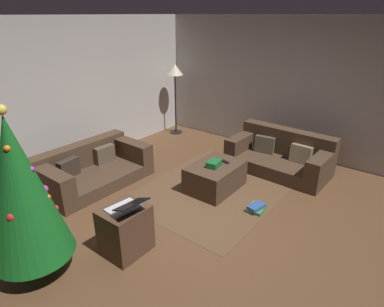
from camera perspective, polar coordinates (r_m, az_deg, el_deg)
The scene contains 14 objects.
ground_plane at distance 4.46m, azimuth 2.36°, elevation -12.68°, with size 6.40×6.40×0.00m, color brown.
rear_partition at distance 6.13m, azimuth -22.42°, elevation 9.17°, with size 6.40×0.12×2.60m, color #BCB7B2.
corner_partition at distance 6.57m, azimuth 18.94°, elevation 10.54°, with size 0.12×6.40×2.60m, color #B5B0AB.
couch_left at distance 5.67m, azimuth -17.24°, elevation -2.52°, with size 1.77×1.01×0.62m.
couch_right at distance 6.05m, azimuth 15.27°, elevation -0.36°, with size 0.95×1.77×0.71m.
ottoman at distance 5.24m, azimuth 4.08°, elevation -4.08°, with size 0.92×0.65×0.42m, color #473323.
gift_box at distance 5.07m, azimuth 3.87°, elevation -1.79°, with size 0.25×0.17×0.09m, color #19662D.
tv_remote at distance 5.25m, azimuth 5.78°, elevation -1.41°, with size 0.05×0.16×0.02m, color black.
christmas_tree at distance 3.65m, azimuth -27.87°, elevation -5.68°, with size 0.85×0.85×1.89m.
side_table at distance 3.98m, azimuth -11.58°, elevation -13.01°, with size 0.52×0.44×0.59m, color #4C3323.
laptop at distance 3.74m, azimuth -11.45°, elevation -9.10°, with size 0.40×0.44×0.19m.
book_stack at distance 4.85m, azimuth 11.23°, elevation -9.31°, with size 0.33×0.25×0.10m.
corner_lamp at distance 7.45m, azimuth -3.01°, elevation 13.59°, with size 0.36×0.36×1.60m.
area_rug at distance 5.34m, azimuth 4.01°, elevation -6.06°, with size 2.60×2.00×0.01m, color brown.
Camera 1 is at (-2.96, -2.06, 2.63)m, focal length 30.44 mm.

